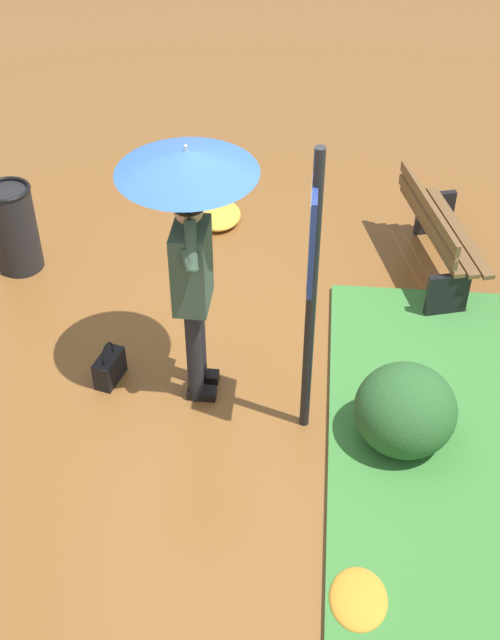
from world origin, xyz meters
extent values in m
plane|color=brown|center=(0.00, 0.00, 0.00)|extent=(18.00, 18.00, 0.00)
cylinder|color=black|center=(-0.30, 0.16, 0.43)|extent=(0.12, 0.12, 0.86)
cylinder|color=black|center=(-0.12, 0.16, 0.43)|extent=(0.12, 0.12, 0.86)
cube|color=black|center=(-0.30, 0.12, 0.04)|extent=(0.12, 0.22, 0.08)
cube|color=black|center=(-0.12, 0.12, 0.04)|extent=(0.12, 0.22, 0.08)
cube|color=#334738|center=(-0.21, 0.16, 1.18)|extent=(0.39, 0.25, 0.64)
sphere|color=tan|center=(-0.21, 0.16, 1.64)|extent=(0.20, 0.20, 0.20)
ellipsoid|color=black|center=(-0.21, 0.16, 1.67)|extent=(0.20, 0.20, 0.15)
cylinder|color=#334738|center=(-0.43, 0.14, 1.39)|extent=(0.18, 0.13, 0.18)
cylinder|color=#334738|center=(-0.39, 0.13, 1.48)|extent=(0.24, 0.11, 0.33)
cube|color=black|center=(-0.30, 0.14, 1.62)|extent=(0.07, 0.02, 0.14)
cylinder|color=#334738|center=(-0.05, 0.17, 1.42)|extent=(0.11, 0.10, 0.09)
cylinder|color=#334738|center=(-0.06, 0.18, 1.51)|extent=(0.10, 0.09, 0.23)
cylinder|color=#A5A5AD|center=(-0.07, 0.18, 1.83)|extent=(0.02, 0.02, 0.41)
cone|color=#264C8C|center=(-0.07, 0.18, 1.92)|extent=(0.96, 0.96, 0.16)
sphere|color=#A5A5AD|center=(-0.07, 0.18, 2.03)|extent=(0.02, 0.02, 0.02)
cylinder|color=black|center=(-0.50, -0.67, 1.15)|extent=(0.07, 0.07, 2.30)
cube|color=navy|center=(-0.50, -0.66, 1.70)|extent=(0.44, 0.04, 0.70)
cube|color=silver|center=(-0.50, -0.64, 1.70)|extent=(0.38, 0.01, 0.64)
cube|color=black|center=(-0.17, 0.86, 0.12)|extent=(0.33, 0.21, 0.24)
torus|color=black|center=(-0.17, 0.86, 0.28)|extent=(0.18, 0.06, 0.18)
cube|color=black|center=(0.84, -1.81, 0.22)|extent=(0.15, 0.36, 0.44)
cube|color=black|center=(2.12, -1.81, 0.22)|extent=(0.15, 0.36, 0.44)
cube|color=brown|center=(1.48, -1.93, 0.46)|extent=(1.38, 0.47, 0.04)
cube|color=brown|center=(1.48, -1.81, 0.46)|extent=(1.38, 0.47, 0.04)
cube|color=brown|center=(1.48, -1.69, 0.46)|extent=(1.38, 0.47, 0.04)
cube|color=brown|center=(1.48, -1.64, 0.56)|extent=(1.36, 0.41, 0.10)
cube|color=brown|center=(1.48, -1.64, 0.70)|extent=(1.36, 0.41, 0.10)
cylinder|color=black|center=(1.23, 1.99, 0.40)|extent=(0.40, 0.40, 0.80)
torus|color=black|center=(1.23, 1.99, 0.82)|extent=(0.42, 0.42, 0.04)
ellipsoid|color=#285628|center=(-0.63, -1.38, 0.33)|extent=(0.73, 0.73, 0.65)
ellipsoid|color=#1E421E|center=(-0.41, -1.49, 0.22)|extent=(0.44, 0.44, 0.44)
ellipsoid|color=#C68428|center=(-1.98, -1.06, 0.05)|extent=(0.45, 0.36, 0.10)
ellipsoid|color=gold|center=(2.13, 0.27, 0.06)|extent=(0.55, 0.44, 0.12)
camera|label=1|loc=(-4.86, -0.65, 4.69)|focal=47.75mm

